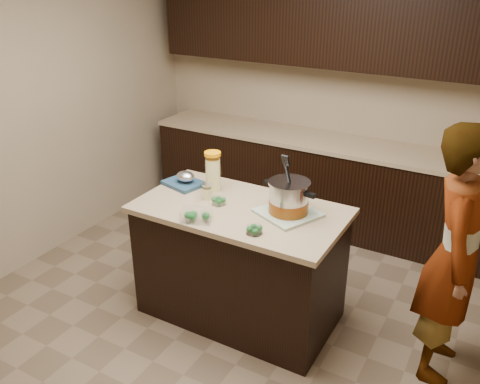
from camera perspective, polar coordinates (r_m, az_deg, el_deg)
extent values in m
plane|color=brown|center=(4.02, 0.00, -13.35)|extent=(4.00, 4.00, 0.00)
cube|color=tan|center=(5.14, 11.33, 11.46)|extent=(4.00, 0.04, 2.70)
cube|color=tan|center=(4.65, -22.23, 8.79)|extent=(0.04, 4.00, 2.70)
cube|color=black|center=(5.15, 9.40, 0.84)|extent=(3.60, 0.60, 0.86)
cube|color=tan|center=(4.99, 9.75, 5.58)|extent=(3.60, 0.63, 0.04)
cube|color=black|center=(4.87, 11.21, 17.96)|extent=(3.60, 0.35, 0.75)
cube|color=black|center=(3.77, 0.00, -8.18)|extent=(1.40, 0.75, 0.86)
cube|color=tan|center=(3.55, 0.00, -2.06)|extent=(1.46, 0.81, 0.04)
cube|color=#5A865F|center=(3.46, 5.43, -2.36)|extent=(0.48, 0.48, 0.02)
cylinder|color=#B7B7BC|center=(3.41, 5.50, -0.65)|extent=(0.30, 0.30, 0.21)
cylinder|color=brown|center=(3.44, 5.46, -1.58)|extent=(0.31, 0.31, 0.08)
cylinder|color=#B7B7BC|center=(3.37, 5.58, 1.06)|extent=(0.32, 0.32, 0.01)
cube|color=black|center=(3.47, 3.27, 1.06)|extent=(0.07, 0.04, 0.03)
cube|color=black|center=(3.31, 7.94, -0.37)|extent=(0.07, 0.04, 0.03)
cylinder|color=black|center=(3.32, 5.42, 1.83)|extent=(0.04, 0.11, 0.26)
cylinder|color=#F4EA95|center=(3.77, -3.05, 1.93)|extent=(0.13, 0.13, 0.25)
cylinder|color=white|center=(3.76, -3.05, 2.15)|extent=(0.14, 0.14, 0.28)
cylinder|color=#FC9605|center=(3.71, -3.10, 4.28)|extent=(0.15, 0.15, 0.02)
cylinder|color=#F4EA95|center=(3.67, -3.70, -0.16)|extent=(0.09, 0.09, 0.08)
cylinder|color=white|center=(3.66, -3.71, 0.01)|extent=(0.10, 0.10, 0.10)
cylinder|color=silver|center=(3.64, -3.73, 0.89)|extent=(0.10, 0.10, 0.02)
cylinder|color=silver|center=(3.58, -2.40, -1.01)|extent=(0.13, 0.13, 0.05)
cylinder|color=silver|center=(3.20, 1.62, -4.28)|extent=(0.13, 0.13, 0.05)
cube|color=silver|center=(3.37, -4.91, -2.61)|extent=(0.24, 0.21, 0.07)
cube|color=navy|center=(3.92, -6.33, 0.98)|extent=(0.33, 0.29, 0.03)
ellipsoid|color=silver|center=(3.88, -6.14, 1.66)|extent=(0.15, 0.12, 0.08)
imported|color=gray|center=(3.36, 23.07, -6.69)|extent=(0.44, 0.63, 1.68)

